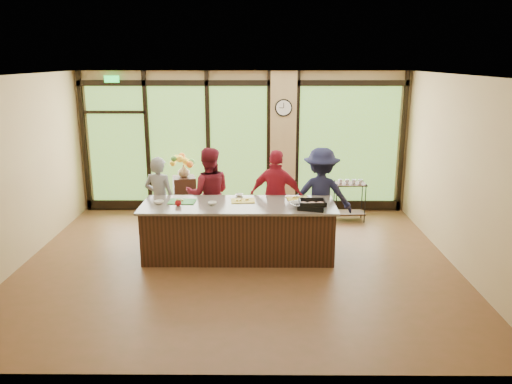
{
  "coord_description": "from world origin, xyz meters",
  "views": [
    {
      "loc": [
        0.35,
        -7.6,
        3.24
      ],
      "look_at": [
        0.29,
        0.4,
        1.1
      ],
      "focal_mm": 35.0,
      "sensor_mm": 36.0,
      "label": 1
    }
  ],
  "objects_px": {
    "island_base": "(239,231)",
    "roasting_pan": "(312,207)",
    "flower_stand": "(185,198)",
    "cook_right": "(321,195)",
    "cook_left": "(160,199)",
    "bar_cart": "(350,196)"
  },
  "relations": [
    {
      "from": "cook_right",
      "to": "bar_cart",
      "type": "relative_size",
      "value": 1.99
    },
    {
      "from": "cook_right",
      "to": "roasting_pan",
      "type": "height_order",
      "value": "cook_right"
    },
    {
      "from": "cook_left",
      "to": "bar_cart",
      "type": "distance_m",
      "value": 3.85
    },
    {
      "from": "flower_stand",
      "to": "cook_right",
      "type": "bearing_deg",
      "value": -40.24
    },
    {
      "from": "flower_stand",
      "to": "island_base",
      "type": "bearing_deg",
      "value": -73.31
    },
    {
      "from": "island_base",
      "to": "flower_stand",
      "type": "height_order",
      "value": "flower_stand"
    },
    {
      "from": "flower_stand",
      "to": "roasting_pan",
      "type": "bearing_deg",
      "value": -57.95
    },
    {
      "from": "island_base",
      "to": "cook_right",
      "type": "relative_size",
      "value": 1.79
    },
    {
      "from": "cook_right",
      "to": "roasting_pan",
      "type": "bearing_deg",
      "value": 82.95
    },
    {
      "from": "bar_cart",
      "to": "island_base",
      "type": "bearing_deg",
      "value": -140.66
    },
    {
      "from": "cook_right",
      "to": "flower_stand",
      "type": "distance_m",
      "value": 3.0
    },
    {
      "from": "roasting_pan",
      "to": "flower_stand",
      "type": "height_order",
      "value": "roasting_pan"
    },
    {
      "from": "flower_stand",
      "to": "bar_cart",
      "type": "height_order",
      "value": "flower_stand"
    },
    {
      "from": "cook_left",
      "to": "flower_stand",
      "type": "distance_m",
      "value": 1.39
    },
    {
      "from": "roasting_pan",
      "to": "cook_right",
      "type": "bearing_deg",
      "value": 92.29
    },
    {
      "from": "roasting_pan",
      "to": "flower_stand",
      "type": "relative_size",
      "value": 0.47
    },
    {
      "from": "roasting_pan",
      "to": "flower_stand",
      "type": "distance_m",
      "value": 3.38
    },
    {
      "from": "island_base",
      "to": "roasting_pan",
      "type": "xyz_separation_m",
      "value": [
        1.19,
        -0.28,
        0.52
      ]
    },
    {
      "from": "cook_left",
      "to": "flower_stand",
      "type": "bearing_deg",
      "value": -85.23
    },
    {
      "from": "island_base",
      "to": "flower_stand",
      "type": "relative_size",
      "value": 3.49
    },
    {
      "from": "cook_left",
      "to": "flower_stand",
      "type": "xyz_separation_m",
      "value": [
        0.25,
        1.32,
        -0.34
      ]
    },
    {
      "from": "cook_left",
      "to": "island_base",
      "type": "bearing_deg",
      "value": 168.6
    }
  ]
}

